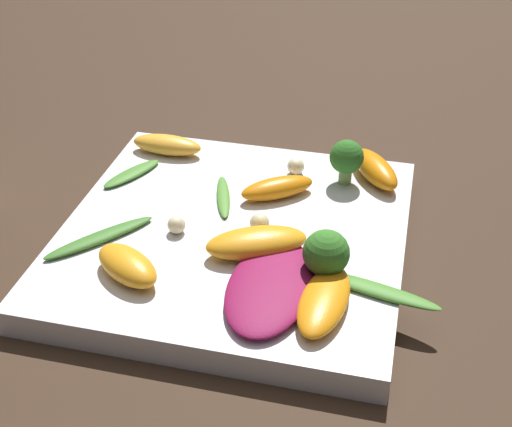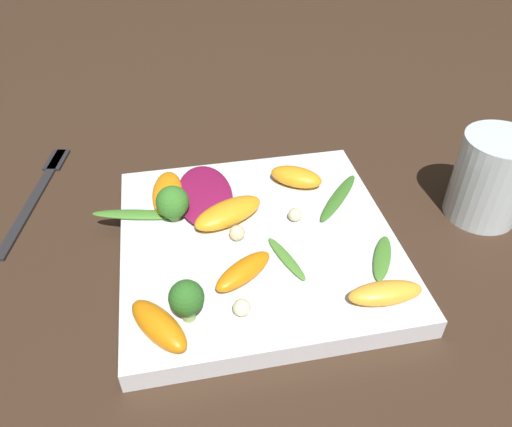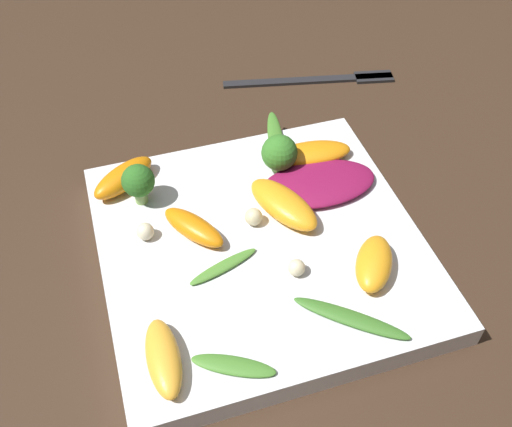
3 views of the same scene
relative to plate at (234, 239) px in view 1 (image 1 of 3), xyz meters
name	(u,v)px [view 1 (image 1 of 3)]	position (x,y,z in m)	size (l,w,h in m)	color
ground_plane	(235,249)	(0.00, 0.00, -0.01)	(2.40, 2.40, 0.00)	#382619
plate	(234,239)	(0.00, 0.00, 0.00)	(0.26, 0.26, 0.02)	white
radicchio_leaf_0	(270,286)	(0.04, -0.07, 0.02)	(0.06, 0.11, 0.01)	maroon
orange_segment_0	(277,188)	(0.02, 0.05, 0.02)	(0.06, 0.05, 0.02)	orange
orange_segment_1	(375,169)	(0.10, 0.10, 0.02)	(0.06, 0.07, 0.02)	orange
orange_segment_2	(257,243)	(0.02, -0.03, 0.02)	(0.08, 0.06, 0.02)	orange
orange_segment_3	(167,145)	(-0.09, 0.10, 0.02)	(0.07, 0.03, 0.02)	#FCAD33
orange_segment_4	(324,301)	(0.08, -0.08, 0.02)	(0.04, 0.08, 0.01)	orange
orange_segment_5	(127,265)	(-0.06, -0.08, 0.02)	(0.06, 0.05, 0.02)	orange
broccoli_floret_0	(326,254)	(0.08, -0.04, 0.03)	(0.03, 0.03, 0.04)	#7A9E51
broccoli_floret_1	(347,158)	(0.08, 0.09, 0.03)	(0.03, 0.03, 0.04)	#84AD5B
arugula_sprig_0	(132,174)	(-0.11, 0.05, 0.01)	(0.04, 0.06, 0.00)	#47842D
arugula_sprig_1	(374,289)	(0.11, -0.05, 0.01)	(0.10, 0.04, 0.01)	#47842D
arugula_sprig_2	(223,197)	(-0.02, 0.04, 0.01)	(0.03, 0.06, 0.00)	#518E33
arugula_sprig_3	(100,237)	(-0.10, -0.04, 0.01)	(0.07, 0.08, 0.01)	#3D7528
macadamia_nut_0	(261,220)	(0.02, 0.00, 0.02)	(0.02, 0.02, 0.02)	beige
macadamia_nut_1	(176,225)	(-0.04, -0.02, 0.02)	(0.01, 0.01, 0.01)	beige
macadamia_nut_2	(296,166)	(0.03, 0.09, 0.02)	(0.02, 0.02, 0.02)	beige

